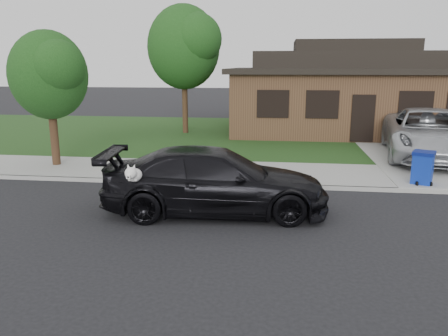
# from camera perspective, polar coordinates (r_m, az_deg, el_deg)

# --- Properties ---
(ground) EXTENTS (120.00, 120.00, 0.00)m
(ground) POSITION_cam_1_polar(r_m,az_deg,el_deg) (9.72, 5.10, -8.21)
(ground) COLOR black
(ground) RESTS_ON ground
(sidewalk) EXTENTS (60.00, 3.00, 0.12)m
(sidewalk) POSITION_cam_1_polar(r_m,az_deg,el_deg) (14.48, 5.85, -0.73)
(sidewalk) COLOR gray
(sidewalk) RESTS_ON ground
(curb) EXTENTS (60.00, 0.12, 0.12)m
(curb) POSITION_cam_1_polar(r_m,az_deg,el_deg) (13.03, 5.68, -2.32)
(curb) COLOR gray
(curb) RESTS_ON ground
(lawn) EXTENTS (60.00, 13.00, 0.13)m
(lawn) POSITION_cam_1_polar(r_m,az_deg,el_deg) (22.32, 6.36, 4.25)
(lawn) COLOR #193814
(lawn) RESTS_ON ground
(driveway) EXTENTS (4.50, 13.00, 0.14)m
(driveway) POSITION_cam_1_polar(r_m,az_deg,el_deg) (20.19, 23.51, 2.27)
(driveway) COLOR gray
(driveway) RESTS_ON ground
(sedan) EXTENTS (5.64, 2.81, 1.59)m
(sedan) POSITION_cam_1_polar(r_m,az_deg,el_deg) (10.67, -1.16, -1.69)
(sedan) COLOR black
(sedan) RESTS_ON ground
(minivan) EXTENTS (4.00, 6.90, 1.81)m
(minivan) POSITION_cam_1_polar(r_m,az_deg,el_deg) (18.21, 25.15, 4.13)
(minivan) COLOR #B1B4B9
(minivan) RESTS_ON driveway
(recycling_bin) EXTENTS (0.78, 0.78, 0.98)m
(recycling_bin) POSITION_cam_1_polar(r_m,az_deg,el_deg) (14.10, 24.51, 0.06)
(recycling_bin) COLOR #0D2895
(recycling_bin) RESTS_ON sidewalk
(house) EXTENTS (12.60, 8.60, 4.65)m
(house) POSITION_cam_1_polar(r_m,az_deg,el_deg) (24.37, 16.14, 9.48)
(house) COLOR #422B1C
(house) RESTS_ON ground
(tree_0) EXTENTS (3.78, 3.60, 6.34)m
(tree_0) POSITION_cam_1_polar(r_m,az_deg,el_deg) (22.42, -4.92, 15.65)
(tree_0) COLOR #332114
(tree_0) RESTS_ON ground
(tree_2) EXTENTS (2.73, 2.60, 4.59)m
(tree_2) POSITION_cam_1_polar(r_m,az_deg,el_deg) (16.09, -21.71, 11.38)
(tree_2) COLOR #332114
(tree_2) RESTS_ON ground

